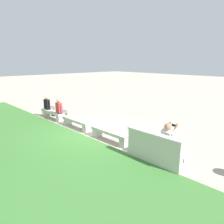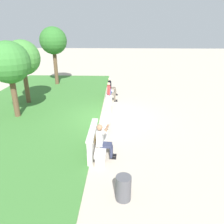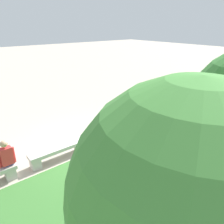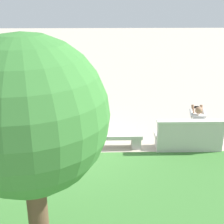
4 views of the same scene
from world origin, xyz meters
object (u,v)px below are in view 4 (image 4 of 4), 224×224
(bench_main, at_px, (186,138))
(bench_mid, at_px, (32,139))
(tree_behind_wall, at_px, (29,118))
(bench_near, at_px, (110,139))
(person_photographer, at_px, (196,124))

(bench_main, height_order, bench_mid, same)
(bench_mid, xyz_separation_m, tree_behind_wall, (-1.22, 4.88, 2.59))
(bench_near, relative_size, bench_mid, 1.00)
(bench_near, xyz_separation_m, person_photographer, (-2.64, -0.08, 0.44))
(bench_mid, distance_m, tree_behind_wall, 5.65)
(bench_near, distance_m, person_photographer, 2.68)
(tree_behind_wall, bearing_deg, bench_mid, -76.01)
(person_photographer, distance_m, tree_behind_wall, 6.59)
(bench_near, distance_m, tree_behind_wall, 5.64)
(bench_near, distance_m, bench_mid, 2.35)
(bench_mid, height_order, tree_behind_wall, tree_behind_wall)
(bench_main, bearing_deg, bench_mid, 0.00)
(bench_near, height_order, tree_behind_wall, tree_behind_wall)
(bench_main, height_order, bench_near, same)
(bench_near, bearing_deg, bench_main, 180.00)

